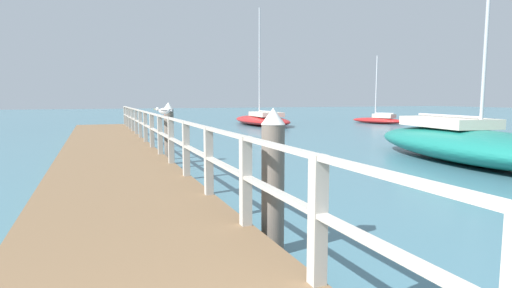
% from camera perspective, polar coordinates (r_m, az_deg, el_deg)
% --- Properties ---
extents(pier_deck, '(2.63, 24.72, 0.42)m').
position_cam_1_polar(pier_deck, '(12.75, -19.78, -1.61)').
color(pier_deck, brown).
rests_on(pier_deck, ground_plane).
extents(pier_railing, '(0.12, 23.24, 1.05)m').
position_cam_1_polar(pier_railing, '(12.77, -14.37, 2.45)').
color(pier_railing, '#B2ADA3').
rests_on(pier_railing, pier_deck).
extents(dock_piling_near, '(0.29, 0.29, 1.79)m').
position_cam_1_polar(dock_piling_near, '(4.98, 2.38, -5.15)').
color(dock_piling_near, '#6B6056').
rests_on(dock_piling_near, ground_plane).
extents(dock_piling_far, '(0.29, 0.29, 1.79)m').
position_cam_1_polar(dock_piling_far, '(12.04, -12.07, 1.50)').
color(dock_piling_far, '#6B6056').
rests_on(dock_piling_far, ground_plane).
extents(seagull_foreground, '(0.43, 0.28, 0.21)m').
position_cam_1_polar(seagull_foreground, '(10.32, -12.75, 4.57)').
color(seagull_foreground, white).
rests_on(seagull_foreground, pier_railing).
extents(boat_0, '(3.16, 8.13, 8.30)m').
position_cam_1_polar(boat_0, '(29.35, 0.80, 3.44)').
color(boat_0, red).
rests_on(boat_0, ground_plane).
extents(boat_1, '(2.84, 4.58, 5.11)m').
position_cam_1_polar(boat_1, '(32.43, 16.75, 3.30)').
color(boat_1, red).
rests_on(boat_1, ground_plane).
extents(boat_2, '(3.95, 8.46, 10.53)m').
position_cam_1_polar(boat_2, '(13.73, 27.50, 0.05)').
color(boat_2, '#197266').
rests_on(boat_2, ground_plane).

